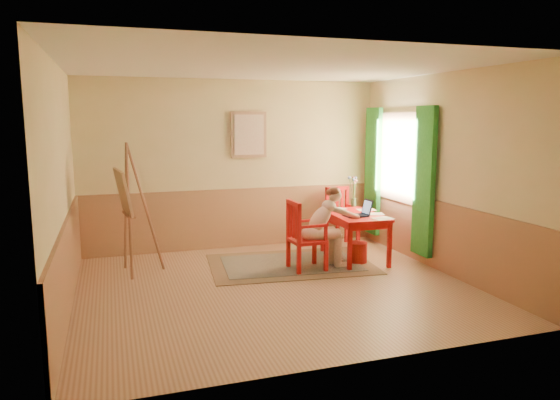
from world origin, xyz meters
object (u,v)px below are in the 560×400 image
object	(u,v)px
chair_left	(304,236)
chair_back	(341,217)
table	(355,220)
figure	(325,224)
easel	(126,197)
laptop	(359,213)

from	to	relation	value
chair_left	chair_back	bearing A→B (deg)	46.62
table	figure	xyz separation A→B (m)	(-0.61, -0.27, 0.03)
chair_back	easel	bearing A→B (deg)	-170.60
chair_back	chair_left	bearing A→B (deg)	-133.38
table	chair_back	xyz separation A→B (m)	(0.20, 0.91, -0.13)
chair_left	figure	bearing A→B (deg)	5.31
easel	chair_left	bearing A→B (deg)	-14.74
table	laptop	xyz separation A→B (m)	(-0.01, -0.18, 0.14)
figure	easel	bearing A→B (deg)	167.66
figure	chair_left	bearing A→B (deg)	-174.69
laptop	easel	bearing A→B (deg)	171.37
table	easel	bearing A→B (deg)	174.41
table	figure	bearing A→B (deg)	-156.22
chair_left	easel	distance (m)	2.54
table	chair_back	world-z (taller)	chair_back
easel	figure	bearing A→B (deg)	-12.34
laptop	figure	bearing A→B (deg)	-171.28
chair_back	laptop	distance (m)	1.14
laptop	easel	distance (m)	3.38
table	easel	world-z (taller)	easel
easel	laptop	bearing A→B (deg)	-8.63
table	figure	world-z (taller)	figure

